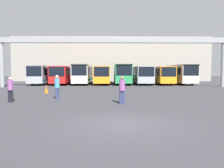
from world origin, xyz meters
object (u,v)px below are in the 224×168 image
Objects in this scene: bus_slot_2 at (83,73)px; bus_slot_7 at (179,73)px; bus_slot_4 at (122,73)px; pedestrian_mid_left at (10,89)px; traffic_cone at (46,89)px; pedestrian_near_left at (122,89)px; bus_slot_3 at (103,74)px; bus_slot_6 at (161,74)px; bus_slot_0 at (45,74)px; bus_slot_1 at (65,74)px; pedestrian_mid_right at (57,87)px; bus_slot_5 at (141,74)px.

bus_slot_7 is at bearing 1.14° from bus_slot_2.
pedestrian_mid_left is at bearing -111.39° from bus_slot_4.
pedestrian_mid_left reaches higher than traffic_cone.
bus_slot_3 is at bearing -83.40° from pedestrian_near_left.
bus_slot_2 reaches higher than bus_slot_6.
pedestrian_mid_left is at bearing -79.10° from bus_slot_0.
bus_slot_4 is (6.73, 0.21, -0.00)m from bus_slot_2.
traffic_cone is (-15.18, -16.21, -1.34)m from bus_slot_6.
bus_slot_1 is 22.42m from pedestrian_mid_right.
bus_slot_4 is 22.35m from pedestrian_mid_right.
pedestrian_near_left is at bearing -63.08° from bus_slot_0.
bus_slot_3 is 1.07× the size of bus_slot_4.
bus_slot_0 is 6.21× the size of pedestrian_mid_left.
bus_slot_7 reaches higher than bus_slot_1.
pedestrian_mid_left is 0.95× the size of pedestrian_mid_right.
bus_slot_6 is at bearing -2.83° from bus_slot_5.
pedestrian_mid_left is (-12.40, -22.91, -0.80)m from bus_slot_5.
bus_slot_2 is at bearing 83.96° from traffic_cone.
traffic_cone is (-11.82, -16.38, -1.36)m from bus_slot_5.
pedestrian_near_left is (2.01, -24.35, -0.76)m from bus_slot_3.
bus_slot_2 is at bearing -178.17° from bus_slot_4.
bus_slot_6 is 22.25m from traffic_cone.
bus_slot_2 is 10.09m from bus_slot_5.
bus_slot_1 is 16.85m from bus_slot_6.
bus_slot_5 is (16.82, -0.05, -0.05)m from bus_slot_0.
bus_slot_7 is 6.13× the size of pedestrian_mid_right.
bus_slot_6 is at bearing -133.78° from pedestrian_mid_left.
pedestrian_mid_left is (-19.13, -23.18, -0.96)m from bus_slot_7.
bus_slot_0 is 1.04× the size of bus_slot_6.
pedestrian_mid_right is 2.50× the size of traffic_cone.
bus_slot_7 is at bearing -1.39° from bus_slot_1.
bus_slot_0 is at bearing 179.82° from bus_slot_5.
bus_slot_7 is (23.55, 0.22, 0.11)m from bus_slot_0.
bus_slot_5 is at bearing 162.01° from pedestrian_mid_right.
bus_slot_5 is 5.84× the size of pedestrian_mid_right.
bus_slot_5 is (6.73, -0.55, 0.00)m from bus_slot_3.
pedestrian_mid_left is 6.58m from traffic_cone.
bus_slot_4 is at bearing -3.46° from bus_slot_1.
bus_slot_5 is 24.27m from pedestrian_near_left.
pedestrian_mid_right is (0.54, -21.24, -0.92)m from bus_slot_2.
bus_slot_1 reaches higher than traffic_cone.
bus_slot_4 is 6.10× the size of pedestrian_near_left.
pedestrian_mid_right is at bearing -71.22° from bus_slot_0.
bus_slot_1 is 6.77× the size of pedestrian_near_left.
bus_slot_4 is at bearing 62.92° from traffic_cone.
pedestrian_mid_left is at bearing -4.69° from pedestrian_near_left.
pedestrian_near_left is at bearing -115.43° from bus_slot_7.
bus_slot_0 reaches higher than traffic_cone.
traffic_cone is at bearing -96.04° from bus_slot_2.
bus_slot_6 is 3.40m from bus_slot_7.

